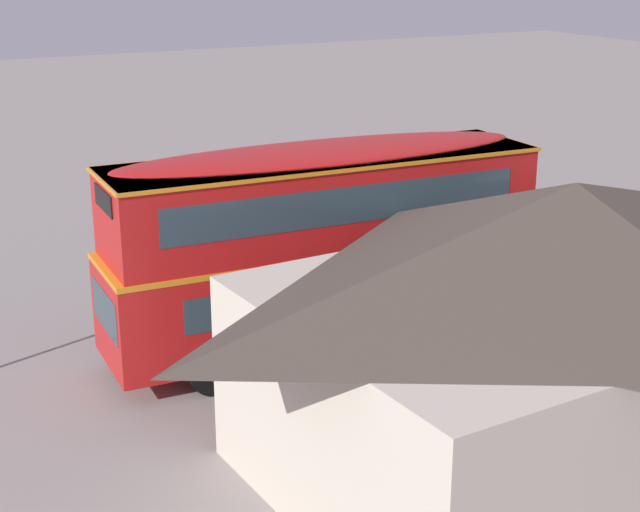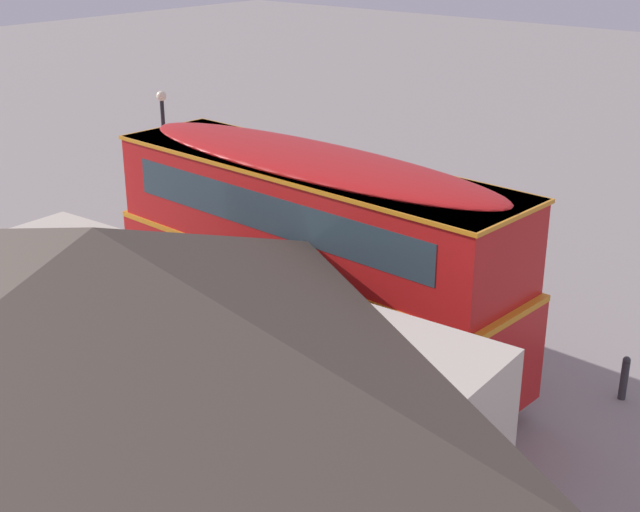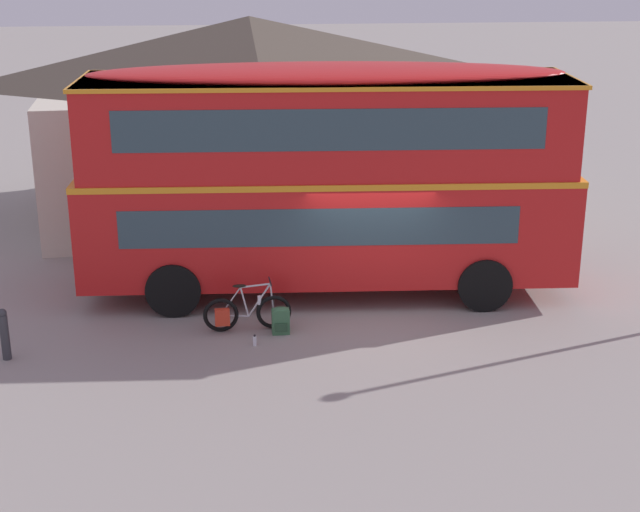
{
  "view_description": "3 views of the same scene",
  "coord_description": "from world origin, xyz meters",
  "px_view_note": "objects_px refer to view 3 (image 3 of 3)",
  "views": [
    {
      "loc": [
        8.97,
        19.34,
        9.04
      ],
      "look_at": [
        -1.04,
        0.48,
        1.97
      ],
      "focal_mm": 53.76,
      "sensor_mm": 36.0,
      "label": 1
    },
    {
      "loc": [
        -12.23,
        14.54,
        9.37
      ],
      "look_at": [
        -0.68,
        0.87,
        2.35
      ],
      "focal_mm": 49.42,
      "sensor_mm": 36.0,
      "label": 2
    },
    {
      "loc": [
        -2.59,
        -17.51,
        7.34
      ],
      "look_at": [
        -1.05,
        -0.75,
        1.49
      ],
      "focal_mm": 53.27,
      "sensor_mm": 36.0,
      "label": 3
    }
  ],
  "objects_px": {
    "double_decker_bus": "(327,170)",
    "backpack_on_ground": "(281,320)",
    "kerb_bollard": "(4,333)",
    "touring_bicycle": "(244,313)",
    "water_bottle_clear_plastic": "(255,341)"
  },
  "relations": [
    {
      "from": "double_decker_bus",
      "to": "backpack_on_ground",
      "type": "relative_size",
      "value": 18.97
    },
    {
      "from": "double_decker_bus",
      "to": "backpack_on_ground",
      "type": "distance_m",
      "value": 3.36
    },
    {
      "from": "kerb_bollard",
      "to": "double_decker_bus",
      "type": "bearing_deg",
      "value": 24.92
    },
    {
      "from": "touring_bicycle",
      "to": "backpack_on_ground",
      "type": "xyz_separation_m",
      "value": [
        0.68,
        -0.19,
        -0.09
      ]
    },
    {
      "from": "double_decker_bus",
      "to": "kerb_bollard",
      "type": "bearing_deg",
      "value": -155.08
    },
    {
      "from": "touring_bicycle",
      "to": "kerb_bollard",
      "type": "bearing_deg",
      "value": -168.3
    },
    {
      "from": "backpack_on_ground",
      "to": "kerb_bollard",
      "type": "relative_size",
      "value": 0.55
    },
    {
      "from": "double_decker_bus",
      "to": "water_bottle_clear_plastic",
      "type": "xyz_separation_m",
      "value": [
        -1.61,
        -2.63,
        -2.55
      ]
    },
    {
      "from": "touring_bicycle",
      "to": "backpack_on_ground",
      "type": "height_order",
      "value": "touring_bicycle"
    },
    {
      "from": "backpack_on_ground",
      "to": "water_bottle_clear_plastic",
      "type": "distance_m",
      "value": 0.75
    },
    {
      "from": "kerb_bollard",
      "to": "backpack_on_ground",
      "type": "bearing_deg",
      "value": 7.97
    },
    {
      "from": "double_decker_bus",
      "to": "kerb_bollard",
      "type": "xyz_separation_m",
      "value": [
        -6.05,
        -2.81,
        -2.14
      ]
    },
    {
      "from": "double_decker_bus",
      "to": "touring_bicycle",
      "type": "relative_size",
      "value": 5.98
    },
    {
      "from": "double_decker_bus",
      "to": "kerb_bollard",
      "type": "height_order",
      "value": "double_decker_bus"
    },
    {
      "from": "backpack_on_ground",
      "to": "kerb_bollard",
      "type": "height_order",
      "value": "kerb_bollard"
    }
  ]
}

